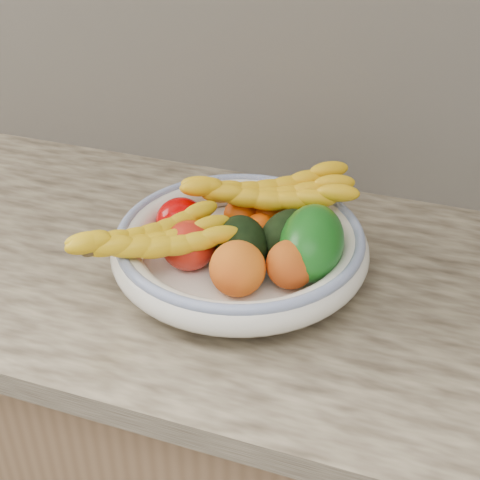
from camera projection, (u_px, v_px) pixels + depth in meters
name	position (u px, v px, depth m)	size (l,w,h in m)	color
kitchen_counter	(244.00, 446.00, 1.30)	(2.44, 0.66, 1.40)	brown
fruit_bowl	(240.00, 246.00, 1.01)	(0.39, 0.39, 0.08)	white
clementine_back_left	(240.00, 215.00, 1.08)	(0.05, 0.05, 0.05)	#E35104
clementine_back_right	(269.00, 212.00, 1.09)	(0.06, 0.06, 0.05)	#FE5C05
clementine_back_mid	(260.00, 228.00, 1.05)	(0.05, 0.05, 0.05)	#FA5405
tomato_left	(181.00, 220.00, 1.05)	(0.08, 0.08, 0.07)	#BA0000
tomato_near_left	(189.00, 245.00, 0.99)	(0.08, 0.08, 0.07)	red
avocado_center	(242.00, 244.00, 0.99)	(0.08, 0.11, 0.08)	black
avocado_right	(288.00, 235.00, 1.01)	(0.07, 0.11, 0.07)	black
green_mango	(312.00, 243.00, 0.97)	(0.09, 0.15, 0.10)	#0F5512
peach_front	(237.00, 269.00, 0.94)	(0.08, 0.08, 0.08)	orange
peach_right	(291.00, 264.00, 0.94)	(0.07, 0.07, 0.07)	orange
banana_bunch_back	(268.00, 197.00, 1.06)	(0.29, 0.11, 0.08)	yellow
banana_bunch_front	(152.00, 244.00, 0.96)	(0.26, 0.11, 0.07)	yellow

